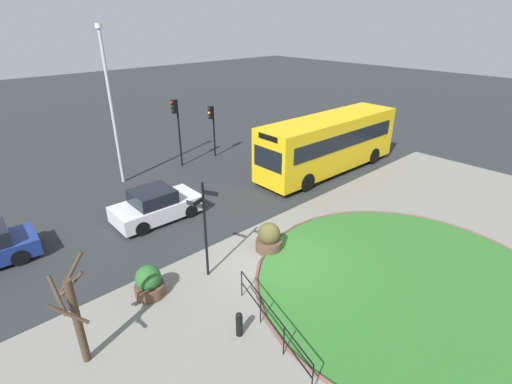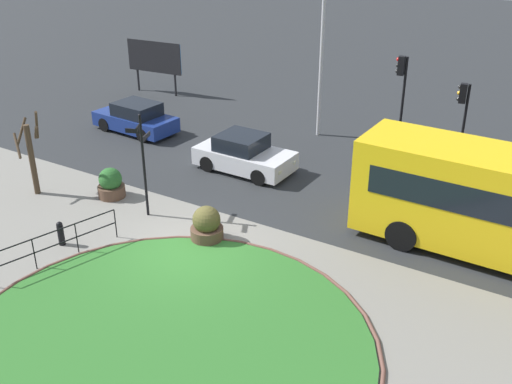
% 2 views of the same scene
% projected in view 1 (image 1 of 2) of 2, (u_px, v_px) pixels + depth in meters
% --- Properties ---
extents(ground, '(120.00, 120.00, 0.00)m').
position_uv_depth(ground, '(285.00, 261.00, 14.40)').
color(ground, '#282B2D').
extents(sidewalk_paving, '(32.00, 8.75, 0.02)m').
position_uv_depth(sidewalk_paving, '(319.00, 281.00, 13.31)').
color(sidewalk_paving, gray).
rests_on(sidewalk_paving, ground).
extents(grass_island, '(10.34, 10.34, 0.10)m').
position_uv_depth(grass_island, '(407.00, 283.00, 13.15)').
color(grass_island, '#2D6B28').
rests_on(grass_island, ground).
extents(grass_kerb_ring, '(10.65, 10.65, 0.11)m').
position_uv_depth(grass_kerb_ring, '(407.00, 282.00, 13.15)').
color(grass_kerb_ring, brown).
rests_on(grass_kerb_ring, ground).
extents(signpost_directional, '(0.77, 1.16, 3.66)m').
position_uv_depth(signpost_directional, '(204.00, 224.00, 12.74)').
color(signpost_directional, black).
rests_on(signpost_directional, ground).
extents(bollard_foreground, '(0.20, 0.20, 0.83)m').
position_uv_depth(bollard_foreground, '(239.00, 324.00, 10.88)').
color(bollard_foreground, black).
rests_on(bollard_foreground, ground).
extents(railing_grass_edge, '(1.13, 3.94, 1.03)m').
position_uv_depth(railing_grass_edge, '(272.00, 320.00, 10.67)').
color(railing_grass_edge, black).
rests_on(railing_grass_edge, ground).
extents(bus_yellow, '(9.94, 2.71, 3.26)m').
position_uv_depth(bus_yellow, '(329.00, 143.00, 22.18)').
color(bus_yellow, yellow).
rests_on(bus_yellow, ground).
extents(car_far_lane, '(3.95, 2.01, 1.48)m').
position_uv_depth(car_far_lane, '(156.00, 206.00, 17.14)').
color(car_far_lane, silver).
rests_on(car_far_lane, ground).
extents(traffic_light_near, '(0.49, 0.28, 4.12)m').
position_uv_depth(traffic_light_near, '(176.00, 119.00, 22.33)').
color(traffic_light_near, black).
rests_on(traffic_light_near, ground).
extents(traffic_light_far, '(0.49, 0.29, 3.36)m').
position_uv_depth(traffic_light_far, '(212.00, 120.00, 24.14)').
color(traffic_light_far, black).
rests_on(traffic_light_far, ground).
extents(lamppost_tall, '(0.32, 0.32, 8.20)m').
position_uv_depth(lamppost_tall, '(111.00, 104.00, 19.51)').
color(lamppost_tall, '#B7B7BC').
rests_on(lamppost_tall, ground).
extents(planter_near_signpost, '(1.05, 1.05, 1.20)m').
position_uv_depth(planter_near_signpost, '(269.00, 238.00, 14.87)').
color(planter_near_signpost, brown).
rests_on(planter_near_signpost, ground).
extents(planter_kerbside, '(0.99, 0.99, 1.14)m').
position_uv_depth(planter_kerbside, '(149.00, 283.00, 12.42)').
color(planter_kerbside, brown).
rests_on(planter_kerbside, ground).
extents(street_tree_bare, '(1.16, 1.17, 3.24)m').
position_uv_depth(street_tree_bare, '(75.00, 315.00, 9.58)').
color(street_tree_bare, '#423323').
rests_on(street_tree_bare, ground).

